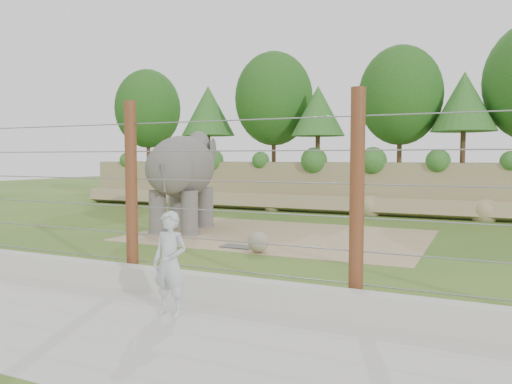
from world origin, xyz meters
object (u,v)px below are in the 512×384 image
at_px(stone_ball, 258,242).
at_px(zookeeper, 170,263).
at_px(elephant, 182,181).
at_px(barrier_fence, 131,193).

distance_m(stone_ball, zookeeper, 5.90).
distance_m(elephant, zookeeper, 10.29).
bearing_deg(zookeeper, elephant, 122.58).
distance_m(stone_ball, barrier_fence, 4.66).
distance_m(barrier_fence, zookeeper, 2.85).
height_order(elephant, barrier_fence, barrier_fence).
distance_m(elephant, barrier_fence, 7.83).
height_order(barrier_fence, zookeeper, barrier_fence).
height_order(elephant, zookeeper, elephant).
height_order(stone_ball, barrier_fence, barrier_fence).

